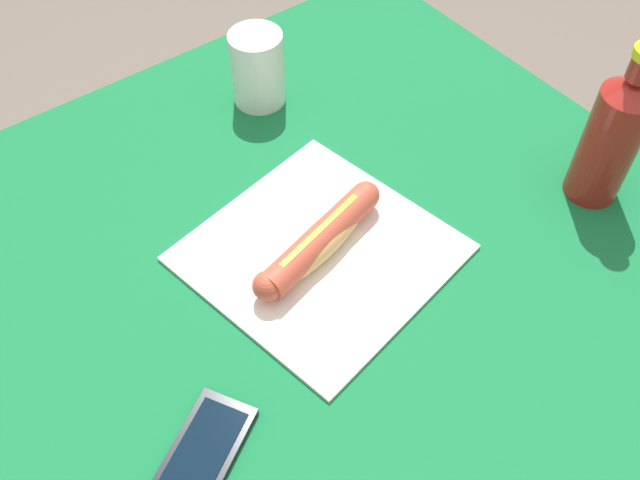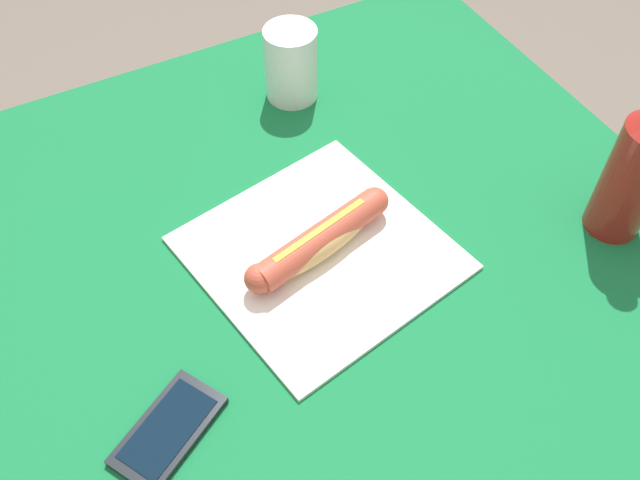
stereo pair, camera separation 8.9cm
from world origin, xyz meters
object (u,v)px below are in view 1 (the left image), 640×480
(cell_phone, at_px, (204,451))
(soda_bottle, at_px, (613,136))
(drinking_cup, at_px, (258,68))
(hot_dog, at_px, (320,240))

(cell_phone, bearing_deg, soda_bottle, 0.17)
(soda_bottle, height_order, drinking_cup, soda_bottle)
(hot_dog, relative_size, soda_bottle, 0.95)
(soda_bottle, bearing_deg, drinking_cup, 120.44)
(hot_dog, bearing_deg, soda_bottle, -20.28)
(hot_dog, height_order, cell_phone, hot_dog)
(drinking_cup, bearing_deg, soda_bottle, -59.56)
(hot_dog, height_order, drinking_cup, drinking_cup)
(cell_phone, bearing_deg, drinking_cup, 50.16)
(soda_bottle, distance_m, drinking_cup, 0.52)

